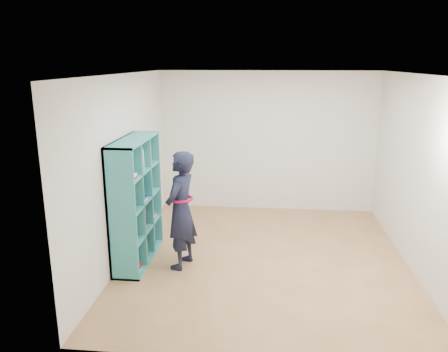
# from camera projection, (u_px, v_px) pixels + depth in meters

# --- Properties ---
(floor) EXTENTS (4.50, 4.50, 0.00)m
(floor) POSITION_uv_depth(u_px,v_px,m) (264.00, 258.00, 6.31)
(floor) COLOR olive
(floor) RESTS_ON ground
(ceiling) EXTENTS (4.50, 4.50, 0.00)m
(ceiling) POSITION_uv_depth(u_px,v_px,m) (269.00, 74.00, 5.64)
(ceiling) COLOR white
(ceiling) RESTS_ON wall_back
(wall_left) EXTENTS (0.02, 4.50, 2.60)m
(wall_left) POSITION_uv_depth(u_px,v_px,m) (125.00, 168.00, 6.17)
(wall_left) COLOR silver
(wall_left) RESTS_ON floor
(wall_right) EXTENTS (0.02, 4.50, 2.60)m
(wall_right) POSITION_uv_depth(u_px,v_px,m) (418.00, 175.00, 5.78)
(wall_right) COLOR silver
(wall_right) RESTS_ON floor
(wall_back) EXTENTS (4.00, 0.02, 2.60)m
(wall_back) POSITION_uv_depth(u_px,v_px,m) (267.00, 142.00, 8.14)
(wall_back) COLOR silver
(wall_back) RESTS_ON floor
(wall_front) EXTENTS (4.00, 0.02, 2.60)m
(wall_front) POSITION_uv_depth(u_px,v_px,m) (265.00, 234.00, 3.81)
(wall_front) COLOR silver
(wall_front) RESTS_ON floor
(bookshelf) EXTENTS (0.38, 1.32, 1.76)m
(bookshelf) POSITION_uv_depth(u_px,v_px,m) (134.00, 203.00, 6.08)
(bookshelf) COLOR teal
(bookshelf) RESTS_ON floor
(person) EXTENTS (0.52, 0.67, 1.63)m
(person) POSITION_uv_depth(u_px,v_px,m) (181.00, 210.00, 5.89)
(person) COLOR black
(person) RESTS_ON floor
(smartphone) EXTENTS (0.03, 0.09, 0.14)m
(smartphone) POSITION_uv_depth(u_px,v_px,m) (174.00, 200.00, 5.98)
(smartphone) COLOR silver
(smartphone) RESTS_ON person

